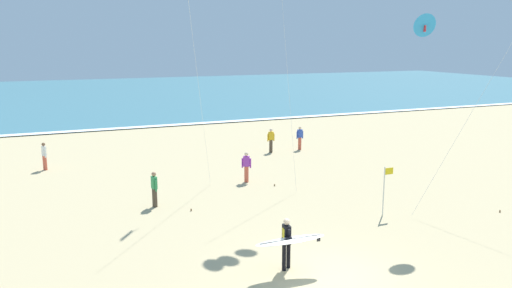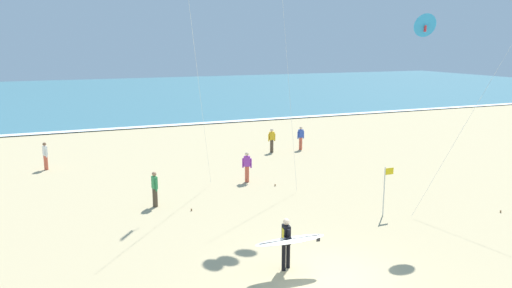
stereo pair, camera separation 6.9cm
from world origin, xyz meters
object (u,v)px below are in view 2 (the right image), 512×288
(bystander_purple_top, at_px, (247,167))
(bystander_white_top, at_px, (45,156))
(bystander_blue_top, at_px, (301,138))
(lifeguard_flag, at_px, (385,186))
(surfer_lead, at_px, (288,240))
(bystander_yellow_top, at_px, (272,140))
(bystander_green_top, at_px, (155,189))
(kite_delta_cobalt_mid, at_px, (425,27))

(bystander_purple_top, distance_m, bystander_white_top, 11.75)
(bystander_blue_top, xyz_separation_m, lifeguard_flag, (-2.80, -12.97, 0.45))
(surfer_lead, relative_size, bystander_yellow_top, 1.44)
(bystander_blue_top, bearing_deg, lifeguard_flag, -102.20)
(bystander_green_top, bearing_deg, bystander_purple_top, 22.45)
(surfer_lead, xyz_separation_m, bystander_blue_top, (8.81, 16.11, -0.23))
(kite_delta_cobalt_mid, relative_size, bystander_blue_top, 5.17)
(bystander_white_top, bearing_deg, kite_delta_cobalt_mid, -45.81)
(bystander_green_top, relative_size, bystander_white_top, 1.00)
(kite_delta_cobalt_mid, height_order, bystander_green_top, kite_delta_cobalt_mid)
(bystander_purple_top, bearing_deg, lifeguard_flag, -63.69)
(bystander_yellow_top, distance_m, bystander_white_top, 13.74)
(bystander_blue_top, bearing_deg, bystander_green_top, -144.47)
(bystander_yellow_top, relative_size, bystander_white_top, 1.00)
(bystander_blue_top, relative_size, bystander_green_top, 1.00)
(bystander_yellow_top, bearing_deg, bystander_green_top, -138.80)
(surfer_lead, xyz_separation_m, bystander_green_top, (-2.61, 7.95, -0.23))
(surfer_lead, bearing_deg, bystander_green_top, 108.18)
(surfer_lead, distance_m, bystander_blue_top, 18.36)
(kite_delta_cobalt_mid, xyz_separation_m, bystander_blue_top, (1.91, 13.68, -6.90))
(bystander_blue_top, height_order, lifeguard_flag, lifeguard_flag)
(surfer_lead, xyz_separation_m, kite_delta_cobalt_mid, (6.91, 2.43, 6.66))
(bystander_yellow_top, height_order, bystander_white_top, same)
(surfer_lead, relative_size, bystander_green_top, 1.44)
(bystander_yellow_top, distance_m, bystander_green_top, 12.32)
(bystander_blue_top, relative_size, bystander_white_top, 1.00)
(surfer_lead, bearing_deg, bystander_white_top, 112.80)
(bystander_purple_top, bearing_deg, surfer_lead, -104.31)
(surfer_lead, distance_m, bystander_green_top, 8.37)
(bystander_purple_top, bearing_deg, bystander_white_top, 145.14)
(bystander_white_top, xyz_separation_m, lifeguard_flag, (13.07, -13.66, 0.45))
(bystander_blue_top, xyz_separation_m, bystander_green_top, (-11.43, -8.16, 0.00))
(bystander_yellow_top, distance_m, bystander_purple_top, 7.24)
(surfer_lead, relative_size, bystander_purple_top, 1.44)
(bystander_purple_top, xyz_separation_m, bystander_white_top, (-9.64, 6.71, 0.00))
(surfer_lead, bearing_deg, bystander_yellow_top, 67.48)
(surfer_lead, relative_size, bystander_blue_top, 1.44)
(kite_delta_cobalt_mid, bearing_deg, lifeguard_flag, 141.71)
(kite_delta_cobalt_mid, xyz_separation_m, bystander_purple_top, (-4.34, 7.66, -6.90))
(surfer_lead, height_order, bystander_white_top, surfer_lead)
(kite_delta_cobalt_mid, bearing_deg, bystander_yellow_top, 91.04)
(bystander_blue_top, height_order, bystander_purple_top, same)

